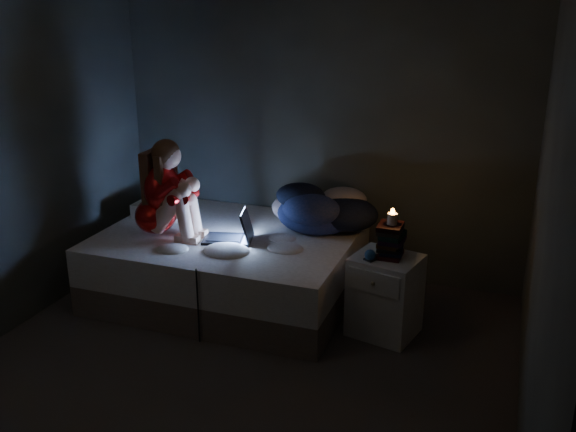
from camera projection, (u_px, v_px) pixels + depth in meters
The scene contains 13 objects.
floor at pixel (230, 377), 4.22m from camera, with size 3.60×3.80×0.02m, color #3C352F.
wall_back at pixel (318, 128), 5.49m from camera, with size 3.60×0.02×2.60m, color #30322D.
wall_right at pixel (549, 222), 3.21m from camera, with size 0.02×3.80×2.60m, color #30322D.
bed at pixel (229, 265), 5.27m from camera, with size 2.01×1.50×0.55m, color beige, non-canonical shape.
pillow at pixel (160, 209), 5.58m from camera, with size 0.41×0.29×0.12m, color white.
woman at pixel (154, 188), 5.02m from camera, with size 0.49×0.32×0.80m, color #870602, non-canonical shape.
laptop at pixel (227, 225), 4.99m from camera, with size 0.38×0.27×0.27m, color black, non-canonical shape.
clothes_pile at pixel (316, 206), 5.20m from camera, with size 0.67×0.54×0.40m, color navy, non-canonical shape.
nightstand at pixel (385, 295), 4.67m from camera, with size 0.46×0.41×0.61m, color silver.
book_stack at pixel (391, 240), 4.55m from camera, with size 0.19×0.25×0.24m, color black, non-canonical shape.
candle at pixel (392, 219), 4.50m from camera, with size 0.07×0.07×0.08m, color beige.
phone at pixel (375, 259), 4.51m from camera, with size 0.07×0.14×0.01m, color black.
blue_orb at pixel (373, 257), 4.47m from camera, with size 0.08×0.08×0.08m, color #224F87.
Camera 1 is at (1.60, -3.30, 2.37)m, focal length 39.84 mm.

